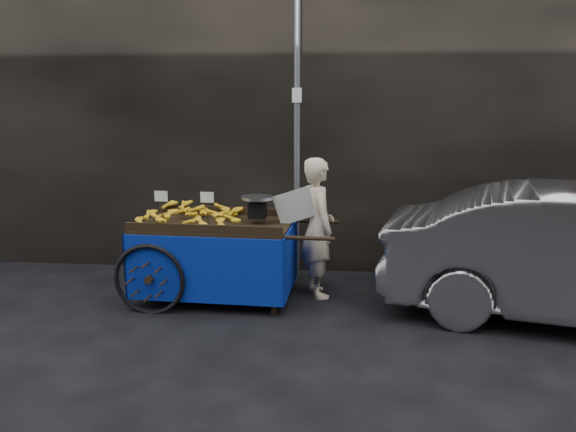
# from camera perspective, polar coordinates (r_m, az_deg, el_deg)

# --- Properties ---
(ground) EXTENTS (80.00, 80.00, 0.00)m
(ground) POSITION_cam_1_polar(r_m,az_deg,el_deg) (6.45, -2.73, -9.59)
(ground) COLOR black
(ground) RESTS_ON ground
(building_wall) EXTENTS (13.50, 2.00, 5.00)m
(building_wall) POSITION_cam_1_polar(r_m,az_deg,el_deg) (8.56, 2.25, 12.76)
(building_wall) COLOR black
(building_wall) RESTS_ON ground
(street_pole) EXTENTS (0.12, 0.10, 4.00)m
(street_pole) POSITION_cam_1_polar(r_m,az_deg,el_deg) (7.28, 0.92, 9.07)
(street_pole) COLOR slate
(street_pole) RESTS_ON ground
(banana_cart) EXTENTS (2.50, 1.29, 1.33)m
(banana_cart) POSITION_cam_1_polar(r_m,az_deg,el_deg) (6.70, -7.84, -1.50)
(banana_cart) COLOR black
(banana_cart) RESTS_ON ground
(vendor) EXTENTS (0.83, 0.72, 1.68)m
(vendor) POSITION_cam_1_polar(r_m,az_deg,el_deg) (6.72, 3.03, -1.17)
(vendor) COLOR beige
(vendor) RESTS_ON ground
(plastic_bag) EXTENTS (0.27, 0.22, 0.24)m
(plastic_bag) POSITION_cam_1_polar(r_m,az_deg,el_deg) (6.77, -2.17, -7.44)
(plastic_bag) COLOR blue
(plastic_bag) RESTS_ON ground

